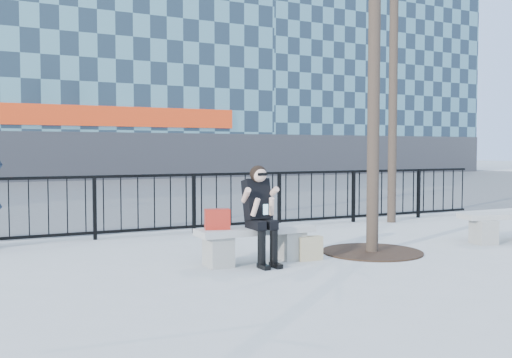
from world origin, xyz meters
name	(u,v)px	position (x,y,z in m)	size (l,w,h in m)	color
ground	(256,263)	(0.00, 0.00, 0.00)	(120.00, 120.00, 0.00)	#A1A19C
street_surface	(78,191)	(0.00, 15.00, 0.00)	(60.00, 23.00, 0.01)	#474747
railing	(184,204)	(0.00, 3.00, 0.55)	(14.00, 0.06, 1.10)	black
building_right	(341,25)	(20.00, 27.00, 10.30)	(16.20, 10.20, 20.60)	slate
tree_grate	(372,252)	(1.90, -0.10, 0.01)	(1.50, 1.50, 0.02)	black
bench_main	(256,241)	(0.00, 0.00, 0.30)	(1.65, 0.46, 0.49)	slate
bench_second	(507,224)	(4.58, -0.26, 0.30)	(1.62, 0.45, 0.48)	slate
seated_woman	(261,215)	(0.00, -0.16, 0.67)	(0.50, 0.64, 1.34)	black
handbag	(217,219)	(-0.56, 0.02, 0.63)	(0.33, 0.16, 0.27)	#A51F14
shopping_bag	(310,248)	(0.75, -0.19, 0.17)	(0.35, 0.13, 0.34)	#BFB387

